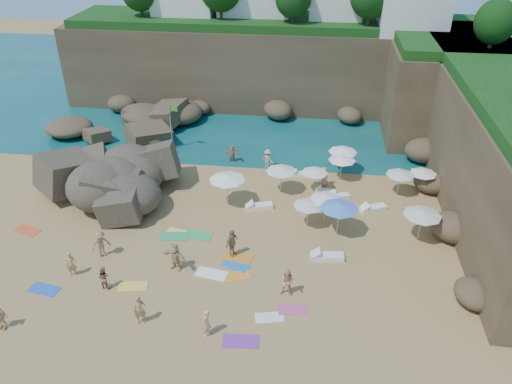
# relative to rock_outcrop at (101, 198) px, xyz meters

# --- Properties ---
(ground) EXTENTS (120.00, 120.00, 0.00)m
(ground) POSITION_rel_rock_outcrop_xyz_m (9.70, -4.03, 0.00)
(ground) COLOR tan
(ground) RESTS_ON ground
(seawater) EXTENTS (120.00, 120.00, 0.00)m
(seawater) POSITION_rel_rock_outcrop_xyz_m (9.70, 25.97, 0.00)
(seawater) COLOR #0C4751
(seawater) RESTS_ON ground
(cliff_back) EXTENTS (44.00, 8.00, 8.00)m
(cliff_back) POSITION_rel_rock_outcrop_xyz_m (11.70, 20.97, 4.00)
(cliff_back) COLOR brown
(cliff_back) RESTS_ON ground
(cliff_right) EXTENTS (8.00, 30.00, 8.00)m
(cliff_right) POSITION_rel_rock_outcrop_xyz_m (28.70, 3.97, 4.00)
(cliff_right) COLOR brown
(cliff_right) RESTS_ON ground
(cliff_corner) EXTENTS (10.00, 12.00, 8.00)m
(cliff_corner) POSITION_rel_rock_outcrop_xyz_m (26.70, 15.97, 4.00)
(cliff_corner) COLOR brown
(cliff_corner) RESTS_ON ground
(rock_promontory) EXTENTS (12.00, 7.00, 2.00)m
(rock_promontory) POSITION_rel_rock_outcrop_xyz_m (-1.30, 11.97, 0.00)
(rock_promontory) COLOR brown
(rock_promontory) RESTS_ON ground
(clifftop_trees) EXTENTS (35.60, 23.82, 4.40)m
(clifftop_trees) POSITION_rel_rock_outcrop_xyz_m (14.48, 15.49, 11.26)
(clifftop_trees) COLOR #11380F
(clifftop_trees) RESTS_ON ground
(marina_masts) EXTENTS (3.10, 0.10, 6.00)m
(marina_masts) POSITION_rel_rock_outcrop_xyz_m (-6.80, 25.97, 3.00)
(marina_masts) COLOR white
(marina_masts) RESTS_ON ground
(rock_outcrop) EXTENTS (9.16, 7.25, 3.42)m
(rock_outcrop) POSITION_rel_rock_outcrop_xyz_m (0.00, 0.00, 0.00)
(rock_outcrop) COLOR brown
(rock_outcrop) RESTS_ON ground
(flag_pole) EXTENTS (0.78, 0.24, 4.07)m
(flag_pole) POSITION_rel_rock_outcrop_xyz_m (3.22, 8.75, 2.60)
(flag_pole) COLOR silver
(flag_pole) RESTS_ON ground
(parasol_0) EXTENTS (2.25, 2.25, 2.13)m
(parasol_0) POSITION_rel_rock_outcrop_xyz_m (13.11, 2.51, 1.95)
(parasol_0) COLOR silver
(parasol_0) RESTS_ON ground
(parasol_1) EXTENTS (2.11, 2.11, 2.00)m
(parasol_1) POSITION_rel_rock_outcrop_xyz_m (17.62, 5.01, 1.83)
(parasol_1) COLOR silver
(parasol_1) RESTS_ON ground
(parasol_2) EXTENTS (2.27, 2.27, 2.15)m
(parasol_2) POSITION_rel_rock_outcrop_xyz_m (17.72, 6.22, 1.97)
(parasol_2) COLOR silver
(parasol_2) RESTS_ON ground
(parasol_3) EXTENTS (2.08, 2.08, 1.97)m
(parasol_3) POSITION_rel_rock_outcrop_xyz_m (21.79, 3.23, 1.81)
(parasol_3) COLOR silver
(parasol_3) RESTS_ON ground
(parasol_4) EXTENTS (1.99, 1.99, 1.89)m
(parasol_4) POSITION_rel_rock_outcrop_xyz_m (23.53, 3.78, 1.73)
(parasol_4) COLOR silver
(parasol_4) RESTS_ON ground
(parasol_5) EXTENTS (2.59, 2.59, 2.45)m
(parasol_5) POSITION_rel_rock_outcrop_xyz_m (9.49, 0.31, 2.25)
(parasol_5) COLOR silver
(parasol_5) RESTS_ON ground
(parasol_7) EXTENTS (2.00, 2.00, 1.89)m
(parasol_7) POSITION_rel_rock_outcrop_xyz_m (15.58, 2.93, 1.74)
(parasol_7) COLOR silver
(parasol_7) RESTS_ON ground
(parasol_8) EXTENTS (2.23, 2.23, 2.11)m
(parasol_8) POSITION_rel_rock_outcrop_xyz_m (16.40, -1.05, 1.94)
(parasol_8) COLOR silver
(parasol_8) RESTS_ON ground
(parasol_9) EXTENTS (2.04, 2.04, 1.93)m
(parasol_9) POSITION_rel_rock_outcrop_xyz_m (15.26, -1.68, 1.77)
(parasol_9) COLOR silver
(parasol_9) RESTS_ON ground
(parasol_10) EXTENTS (2.51, 2.51, 2.37)m
(parasol_10) POSITION_rel_rock_outcrop_xyz_m (17.25, -2.37, 2.18)
(parasol_10) COLOR silver
(parasol_10) RESTS_ON ground
(parasol_11) EXTENTS (2.42, 2.42, 2.29)m
(parasol_11) POSITION_rel_rock_outcrop_xyz_m (22.45, -2.43, 2.10)
(parasol_11) COLOR silver
(parasol_11) RESTS_ON ground
(lounger_0) EXTENTS (1.79, 0.73, 0.27)m
(lounger_0) POSITION_rel_rock_outcrop_xyz_m (14.57, 5.16, 0.14)
(lounger_0) COLOR white
(lounger_0) RESTS_ON ground
(lounger_1) EXTENTS (1.76, 1.08, 0.26)m
(lounger_1) POSITION_rel_rock_outcrop_xyz_m (17.42, 2.17, 0.13)
(lounger_1) COLOR white
(lounger_1) RESTS_ON ground
(lounger_2) EXTENTS (2.03, 1.43, 0.30)m
(lounger_2) POSITION_rel_rock_outcrop_xyz_m (19.84, 0.78, 0.15)
(lounger_2) COLOR white
(lounger_2) RESTS_ON ground
(lounger_3) EXTENTS (2.06, 1.21, 0.30)m
(lounger_3) POSITION_rel_rock_outcrop_xyz_m (11.78, 0.05, 0.15)
(lounger_3) COLOR white
(lounger_3) RESTS_ON ground
(lounger_4) EXTENTS (1.62, 0.65, 0.25)m
(lounger_4) POSITION_rel_rock_outcrop_xyz_m (16.49, 2.76, 0.12)
(lounger_4) COLOR white
(lounger_4) RESTS_ON ground
(lounger_5) EXTENTS (2.10, 0.92, 0.32)m
(lounger_5) POSITION_rel_rock_outcrop_xyz_m (16.62, -5.12, 0.16)
(lounger_5) COLOR white
(lounger_5) RESTS_ON ground
(towel_0) EXTENTS (1.87, 1.16, 0.03)m
(towel_0) POSITION_rel_rock_outcrop_xyz_m (0.63, -9.88, 0.02)
(towel_0) COLOR blue
(towel_0) RESTS_ON ground
(towel_2) EXTENTS (1.89, 1.41, 0.03)m
(towel_2) POSITION_rel_rock_outcrop_xyz_m (11.31, -7.42, 0.01)
(towel_2) COLOR orange
(towel_2) RESTS_ON ground
(towel_3) EXTENTS (1.98, 1.17, 0.03)m
(towel_3) POSITION_rel_rock_outcrop_xyz_m (6.65, -4.02, 0.02)
(towel_3) COLOR #2DA05B
(towel_3) RESTS_ON ground
(towel_4) EXTENTS (1.76, 1.11, 0.03)m
(towel_4) POSITION_rel_rock_outcrop_xyz_m (5.57, -9.02, 0.01)
(towel_4) COLOR yellow
(towel_4) RESTS_ON ground
(towel_5) EXTENTS (1.67, 1.10, 0.03)m
(towel_5) POSITION_rel_rock_outcrop_xyz_m (13.60, -10.48, 0.01)
(towel_5) COLOR white
(towel_5) RESTS_ON ground
(towel_6) EXTENTS (1.91, 1.07, 0.03)m
(towel_6) POSITION_rel_rock_outcrop_xyz_m (12.32, -12.28, 0.02)
(towel_6) COLOR purple
(towel_6) RESTS_ON ground
(towel_7) EXTENTS (1.99, 1.45, 0.03)m
(towel_7) POSITION_rel_rock_outcrop_xyz_m (-3.29, -4.56, 0.02)
(towel_7) COLOR #E74E28
(towel_7) RESTS_ON ground
(towel_8) EXTENTS (1.89, 1.40, 0.03)m
(towel_8) POSITION_rel_rock_outcrop_xyz_m (11.14, -6.46, 0.02)
(towel_8) COLOR #2277B9
(towel_8) RESTS_ON ground
(towel_9) EXTENTS (1.72, 1.11, 0.03)m
(towel_9) POSITION_rel_rock_outcrop_xyz_m (14.77, -9.74, 0.01)
(towel_9) COLOR #CC4F7D
(towel_9) RESTS_ON ground
(towel_10) EXTENTS (2.03, 1.27, 0.03)m
(towel_10) POSITION_rel_rock_outcrop_xyz_m (11.10, -5.67, 0.02)
(towel_10) COLOR orange
(towel_10) RESTS_ON ground
(towel_11) EXTENTS (1.96, 1.20, 0.03)m
(towel_11) POSITION_rel_rock_outcrop_xyz_m (8.22, -3.73, 0.02)
(towel_11) COLOR green
(towel_11) RESTS_ON ground
(towel_12) EXTENTS (1.71, 1.07, 0.03)m
(towel_12) POSITION_rel_rock_outcrop_xyz_m (6.79, -3.57, 0.01)
(towel_12) COLOR #FAEA42
(towel_12) RESTS_ON ground
(towel_13) EXTENTS (1.99, 1.24, 0.03)m
(towel_13) POSITION_rel_rock_outcrop_xyz_m (9.83, -7.39, 0.02)
(towel_13) COLOR white
(towel_13) RESTS_ON ground
(person_stand_0) EXTENTS (0.68, 0.53, 1.62)m
(person_stand_0) POSITION_rel_rock_outcrop_xyz_m (1.77, -8.48, 0.81)
(person_stand_0) COLOR tan
(person_stand_0) RESTS_ON ground
(person_stand_1) EXTENTS (0.79, 0.66, 1.47)m
(person_stand_1) POSITION_rel_rock_outcrop_xyz_m (4.04, -9.28, 0.74)
(person_stand_1) COLOR #A66953
(person_stand_1) RESTS_ON ground
(person_stand_2) EXTENTS (1.13, 0.95, 1.65)m
(person_stand_2) POSITION_rel_rock_outcrop_xyz_m (11.76, 6.16, 0.82)
(person_stand_2) COLOR tan
(person_stand_2) RESTS_ON ground
(person_stand_3) EXTENTS (0.95, 1.21, 1.92)m
(person_stand_3) POSITION_rel_rock_outcrop_xyz_m (10.76, -5.48, 0.96)
(person_stand_3) COLOR #A57952
(person_stand_3) RESTS_ON ground
(person_stand_4) EXTENTS (0.90, 0.80, 1.62)m
(person_stand_4) POSITION_rel_rock_outcrop_xyz_m (16.32, 3.81, 0.81)
(person_stand_4) COLOR tan
(person_stand_4) RESTS_ON ground
(person_stand_5) EXTENTS (1.44, 0.55, 1.51)m
(person_stand_5) POSITION_rel_rock_outcrop_xyz_m (8.70, 6.92, 0.76)
(person_stand_5) COLOR tan
(person_stand_5) RESTS_ON ground
(person_stand_6) EXTENTS (0.51, 0.67, 1.65)m
(person_stand_6) POSITION_rel_rock_outcrop_xyz_m (10.53, -12.03, 0.83)
(person_stand_6) COLOR #EEAA87
(person_stand_6) RESTS_ON ground
(person_lie_0) EXTENTS (2.02, 2.12, 0.48)m
(person_lie_0) POSITION_rel_rock_outcrop_xyz_m (2.80, -6.54, 0.24)
(person_lie_0) COLOR #AA6E55
(person_lie_0) RESTS_ON ground
(person_lie_1) EXTENTS (1.04, 1.66, 0.39)m
(person_lie_1) POSITION_rel_rock_outcrop_xyz_m (-0.05, -12.90, 0.20)
(person_lie_1) COLOR #DAB67C
(person_lie_1) RESTS_ON ground
(person_lie_3) EXTENTS (2.17, 2.25, 0.48)m
(person_lie_3) POSITION_rel_rock_outcrop_xyz_m (7.64, -7.18, 0.24)
(person_lie_3) COLOR tan
(person_lie_3) RESTS_ON ground
(person_lie_4) EXTENTS (1.19, 1.83, 0.41)m
(person_lie_4) POSITION_rel_rock_outcrop_xyz_m (6.94, -11.63, 0.21)
(person_lie_4) COLOR #A87D54
(person_lie_4) RESTS_ON ground
(person_lie_5) EXTENTS (1.05, 1.83, 0.66)m
(person_lie_5) POSITION_rel_rock_outcrop_xyz_m (14.41, -8.61, 0.33)
(person_lie_5) COLOR #F09E88
(person_lie_5) RESTS_ON ground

